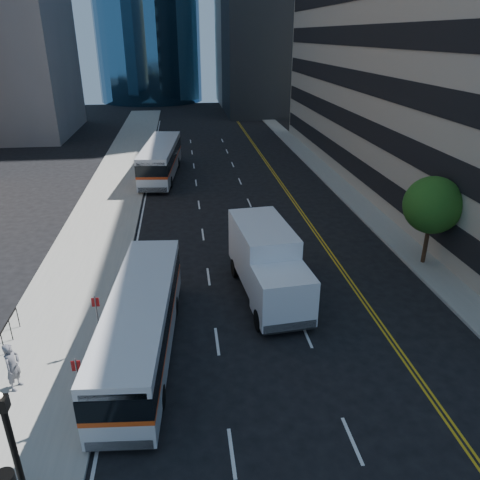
% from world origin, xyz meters
% --- Properties ---
extents(ground, '(160.00, 160.00, 0.00)m').
position_xyz_m(ground, '(0.00, 0.00, 0.00)').
color(ground, black).
rests_on(ground, ground).
extents(sidewalk_west, '(5.00, 90.00, 0.15)m').
position_xyz_m(sidewalk_west, '(-10.50, 25.00, 0.07)').
color(sidewalk_west, gray).
rests_on(sidewalk_west, ground).
extents(sidewalk_east, '(2.00, 90.00, 0.15)m').
position_xyz_m(sidewalk_east, '(9.00, 25.00, 0.07)').
color(sidewalk_east, gray).
rests_on(sidewalk_east, ground).
extents(street_tree, '(3.20, 3.20, 5.10)m').
position_xyz_m(street_tree, '(9.00, 8.00, 3.64)').
color(street_tree, '#332114').
rests_on(street_tree, sidewalk_east).
extents(lamp_post, '(0.28, 0.28, 4.56)m').
position_xyz_m(lamp_post, '(-9.00, -6.00, 2.72)').
color(lamp_post, black).
rests_on(lamp_post, sidewalk_west).
extents(bus_front, '(3.18, 10.93, 2.78)m').
position_xyz_m(bus_front, '(-6.60, 1.62, 1.52)').
color(bus_front, silver).
rests_on(bus_front, ground).
extents(bus_rear, '(3.78, 12.19, 3.09)m').
position_xyz_m(bus_rear, '(-6.60, 28.49, 1.69)').
color(bus_rear, silver).
rests_on(bus_rear, ground).
extents(box_truck, '(3.21, 7.58, 3.53)m').
position_xyz_m(box_truck, '(-0.66, 5.60, 1.86)').
color(box_truck, white).
rests_on(box_truck, ground).
extents(pedestrian, '(0.65, 0.81, 1.94)m').
position_xyz_m(pedestrian, '(-11.17, -0.15, 1.12)').
color(pedestrian, slate).
rests_on(pedestrian, sidewalk_west).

